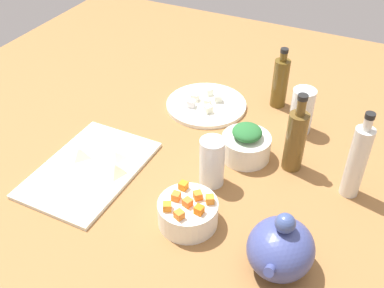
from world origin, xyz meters
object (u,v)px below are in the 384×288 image
Objects in this scene: plate_tofu at (206,105)px; drinking_glass_0 at (302,111)px; bottle_0 at (296,139)px; drinking_glass_1 at (212,162)px; teapot at (281,248)px; cutting_board at (90,169)px; bowl_greens at (246,147)px; bottle_2 at (357,161)px; bowl_carrots at (188,213)px; bottle_1 at (280,82)px.

drinking_glass_0 is at bearing 91.01° from plate_tofu.
drinking_glass_1 is at bearing -48.37° from bottle_0.
cutting_board is at bearing -98.47° from teapot.
bottle_0 is 17.21cm from drinking_glass_0.
drinking_glass_0 is 1.02× the size of drinking_glass_1.
bowl_greens is 0.56× the size of bottle_2.
drinking_glass_0 is (-16.85, -2.63, -2.29)cm from bottle_0.
bottle_2 reaches higher than bowl_carrots.
bottle_0 is (16.33, 31.75, 8.30)cm from plate_tofu.
drinking_glass_1 is (41.45, -4.13, -1.63)cm from bottle_1.
bottle_2 is (-25.82, 30.97, 7.02)cm from bowl_carrots.
bowl_greens is 28.49cm from bottle_2.
bottle_1 is (-28.33, 0.06, 4.88)cm from bowl_greens.
bottle_0 is at bearing 96.46° from bowl_greens.
bottle_0 is 0.94× the size of bottle_2.
plate_tofu is 1.29× the size of bottle_1.
bottle_0 reaches higher than bottle_1.
cutting_board is at bearing -56.03° from bowl_greens.
bottle_1 is 41.69cm from drinking_glass_1.
plate_tofu is (-40.67, 14.57, 0.10)cm from cutting_board.
cutting_board is 53.60cm from teapot.
plate_tofu is 51.91cm from bottle_2.
plate_tofu is 36.65cm from bottle_0.
bottle_0 is at bearing 62.77° from plate_tofu.
bottle_0 reaches higher than plate_tofu.
bottle_1 is 1.47× the size of drinking_glass_1.
bottle_1 is at bearing 179.88° from bowl_greens.
bowl_greens is 0.68× the size of bottle_1.
bottle_2 is at bearing 67.30° from plate_tofu.
drinking_glass_0 reaches higher than bowl_carrots.
cutting_board is 1.80× the size of bottle_1.
bowl_greens is 36.12cm from teapot.
bottle_1 is at bearing 146.36° from cutting_board.
drinking_glass_0 is at bearing -169.54° from teapot.
bottle_0 is at bearing 131.63° from drinking_glass_1.
plate_tofu is at bearing -153.44° from drinking_glass_1.
bottle_2 is 1.76× the size of drinking_glass_0.
bowl_greens is at bearing -0.12° from bottle_1.
bowl_greens reaches higher than bowl_carrots.
teapot is at bearing 11.29° from bottle_0.
drinking_glass_0 is 34.22cm from drinking_glass_1.
bottle_2 is at bearing 42.26° from bottle_1.
cutting_board is at bearing -98.98° from bowl_carrots.
drinking_glass_1 is (30.84, 15.42, 5.89)cm from plate_tofu.
bottle_0 is 1.65× the size of drinking_glass_0.
plate_tofu is 34.98cm from drinking_glass_1.
teapot is (7.85, 52.74, 5.48)cm from cutting_board.
bowl_greens is (-22.95, 34.06, 2.74)cm from cutting_board.
bottle_0 reaches higher than cutting_board.
teapot is 30.44cm from bottle_2.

